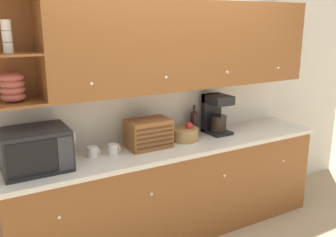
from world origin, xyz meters
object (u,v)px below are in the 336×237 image
at_px(coffee_maker, 216,113).
at_px(fruit_basket, 185,134).
at_px(microwave, 35,150).
at_px(wine_glass, 72,138).
at_px(mug_blue_second, 93,152).
at_px(wine_bottle, 194,121).
at_px(mug, 113,149).
at_px(bread_box, 148,134).

bearing_deg(coffee_maker, fruit_basket, -171.59).
xyz_separation_m(microwave, wine_glass, (0.33, 0.15, -0.01)).
relative_size(microwave, mug_blue_second, 4.86).
relative_size(mug_blue_second, wine_bottle, 0.35).
height_order(fruit_basket, wine_bottle, wine_bottle).
distance_m(mug_blue_second, coffee_maker, 1.32).
xyz_separation_m(wine_glass, mug_blue_second, (0.14, -0.10, -0.11)).
xyz_separation_m(mug, fruit_basket, (0.74, 0.03, 0.02)).
bearing_deg(mug_blue_second, bread_box, -2.69).
height_order(microwave, mug, microwave).
xyz_separation_m(bread_box, coffee_maker, (0.80, 0.07, 0.07)).
bearing_deg(wine_glass, bread_box, -10.71).
xyz_separation_m(bread_box, wine_bottle, (0.59, 0.15, 0.00)).
bearing_deg(microwave, fruit_basket, 1.65).
relative_size(bread_box, coffee_maker, 0.97).
height_order(fruit_basket, coffee_maker, coffee_maker).
bearing_deg(microwave, bread_box, 1.66).
bearing_deg(mug, coffee_maker, 4.25).
relative_size(microwave, coffee_maker, 1.27).
height_order(mug, bread_box, bread_box).
relative_size(fruit_basket, coffee_maker, 0.66).
bearing_deg(wine_glass, coffee_maker, -2.10).
distance_m(mug, wine_bottle, 0.95).
distance_m(fruit_basket, coffee_maker, 0.43).
bearing_deg(coffee_maker, wine_glass, 177.90).
xyz_separation_m(microwave, coffee_maker, (1.78, 0.10, 0.04)).
bearing_deg(coffee_maker, mug, -175.75).
bearing_deg(bread_box, wine_glass, 169.29).
bearing_deg(fruit_basket, microwave, -178.35).
height_order(wine_glass, fruit_basket, wine_glass).
bearing_deg(wine_glass, mug_blue_second, -35.48).
bearing_deg(fruit_basket, bread_box, -178.39).
bearing_deg(mug_blue_second, microwave, -173.55).
bearing_deg(wine_bottle, bread_box, -165.79).
xyz_separation_m(microwave, bread_box, (0.98, 0.03, -0.03)).
relative_size(mug_blue_second, fruit_basket, 0.40).
height_order(mug_blue_second, coffee_maker, coffee_maker).
height_order(mug, fruit_basket, fruit_basket).
relative_size(mug, coffee_maker, 0.26).
relative_size(microwave, bread_box, 1.30).
distance_m(bread_box, coffee_maker, 0.81).
distance_m(mug, coffee_maker, 1.16).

